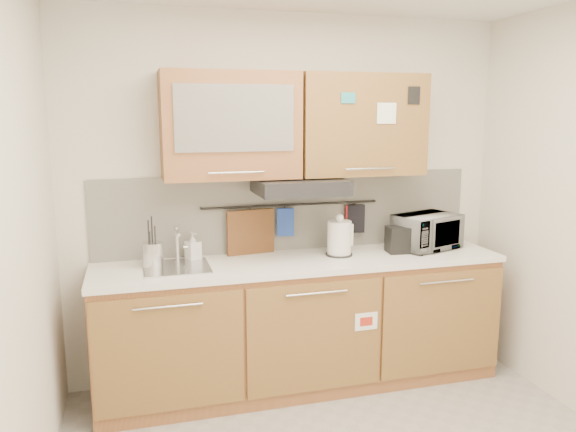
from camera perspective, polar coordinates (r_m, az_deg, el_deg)
wall_back at (r=4.09m, az=0.18°, el=1.81°), size 3.20×0.00×3.20m
wall_left at (r=2.51m, az=-26.61°, el=-4.81°), size 0.00×3.00×3.00m
base_cabinet at (r=4.04m, az=1.39°, el=-11.49°), size 2.80×0.64×0.88m
countertop at (r=3.88m, az=1.44°, el=-4.71°), size 2.82×0.62×0.04m
backsplash at (r=4.09m, az=0.23°, el=0.40°), size 2.80×0.02×0.56m
upper_cabinets at (r=3.87m, az=0.84°, el=9.22°), size 1.82×0.37×0.70m
range_hood at (r=3.83m, az=1.21°, el=3.04°), size 0.60×0.46×0.10m
sink at (r=3.74m, az=-11.24°, el=-5.11°), size 0.42×0.40×0.26m
utensil_rail at (r=4.04m, az=0.37°, el=1.15°), size 1.30×0.02×0.02m
utensil_crock at (r=3.75m, az=-13.54°, el=-3.85°), size 0.15×0.15×0.34m
kettle at (r=3.97m, az=5.24°, el=-2.32°), size 0.22×0.21×0.30m
toaster at (r=4.13m, az=11.71°, el=-2.31°), size 0.26×0.17×0.19m
microwave at (r=4.27m, az=13.91°, el=-1.55°), size 0.54×0.45×0.26m
soap_bottle at (r=3.88m, az=-9.63°, el=-3.05°), size 0.12×0.12×0.19m
cutting_board at (r=4.00m, az=-3.80°, el=-2.40°), size 0.35×0.07×0.43m
oven_mitt at (r=4.04m, az=-0.27°, el=-0.62°), size 0.12×0.05×0.20m
dark_pouch at (r=4.21m, az=6.87°, el=-0.27°), size 0.14×0.06×0.21m
pot_holder at (r=4.20m, az=6.71°, el=0.06°), size 0.13×0.03×0.16m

